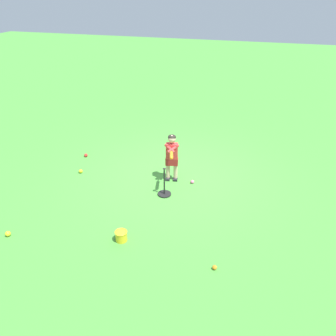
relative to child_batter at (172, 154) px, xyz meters
The scene contains 9 objects.
ground_plane 0.68m from the child_batter, 103.66° to the right, with size 40.00×40.00×0.00m, color #479338.
child_batter is the anchor object (origin of this frame).
play_ball_by_bucket 0.77m from the child_batter, behind, with size 0.08×0.08×0.08m, color pink.
play_ball_far_right 2.83m from the child_batter, 119.30° to the left, with size 0.07×0.07×0.07m, color orange.
play_ball_center_lawn 3.50m from the child_batter, 49.39° to the left, with size 0.10×0.10×0.10m, color yellow.
play_ball_behind_batter 2.21m from the child_batter, ahead, with size 0.09×0.09×0.09m, color yellow.
play_ball_near_batter 2.52m from the child_batter, 12.05° to the right, with size 0.09×0.09×0.09m, color red.
batting_tee 0.82m from the child_batter, 91.07° to the left, with size 0.28×0.28×0.62m.
toy_bucket 2.27m from the child_batter, 82.27° to the left, with size 0.22×0.22×0.19m.
Camera 1 is at (-1.67, 6.52, 3.94)m, focal length 36.57 mm.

